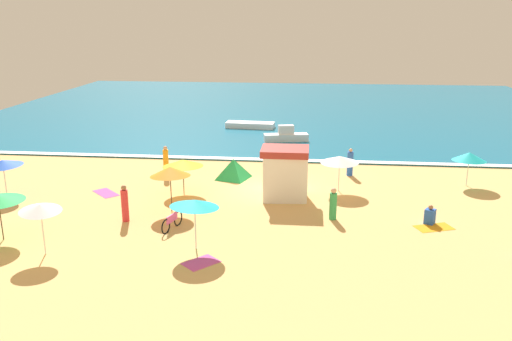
# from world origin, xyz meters

# --- Properties ---
(ground_plane) EXTENTS (60.00, 60.00, 0.00)m
(ground_plane) POSITION_xyz_m (0.00, 0.00, 0.00)
(ground_plane) COLOR #E5B26B
(ocean_water) EXTENTS (60.00, 44.00, 0.10)m
(ocean_water) POSITION_xyz_m (0.00, 28.00, 0.05)
(ocean_water) COLOR #146B93
(ocean_water) RESTS_ON ground_plane
(wave_breaker_foam) EXTENTS (57.00, 0.70, 0.01)m
(wave_breaker_foam) POSITION_xyz_m (0.00, 6.30, 0.10)
(wave_breaker_foam) COLOR white
(wave_breaker_foam) RESTS_ON ocean_water
(lifeguard_cabana) EXTENTS (2.52, 2.06, 2.82)m
(lifeguard_cabana) POSITION_xyz_m (1.21, -1.38, 1.43)
(lifeguard_cabana) COLOR white
(lifeguard_cabana) RESTS_ON ground_plane
(beach_umbrella_0) EXTENTS (2.70, 2.71, 2.41)m
(beach_umbrella_0) POSITION_xyz_m (-4.39, -3.99, 2.11)
(beach_umbrella_0) COLOR #4C3823
(beach_umbrella_0) RESTS_ON ground_plane
(beach_umbrella_1) EXTENTS (2.42, 2.42, 2.28)m
(beach_umbrella_1) POSITION_xyz_m (-8.35, -9.51, 2.05)
(beach_umbrella_1) COLOR silver
(beach_umbrella_1) RESTS_ON ground_plane
(beach_umbrella_3) EXTENTS (3.02, 3.02, 2.07)m
(beach_umbrella_3) POSITION_xyz_m (4.21, 0.18, 1.86)
(beach_umbrella_3) COLOR silver
(beach_umbrella_3) RESTS_ON ground_plane
(beach_umbrella_5) EXTENTS (2.39, 2.40, 2.05)m
(beach_umbrella_5) POSITION_xyz_m (11.73, 1.96, 1.76)
(beach_umbrella_5) COLOR silver
(beach_umbrella_5) RESTS_ON ground_plane
(beach_umbrella_6) EXTENTS (3.11, 3.11, 1.97)m
(beach_umbrella_6) POSITION_xyz_m (-4.46, -1.06, 1.74)
(beach_umbrella_6) COLOR #4C3823
(beach_umbrella_6) RESTS_ON ground_plane
(beach_umbrella_7) EXTENTS (2.81, 2.81, 2.16)m
(beach_umbrella_7) POSITION_xyz_m (-13.99, -2.76, 1.92)
(beach_umbrella_7) COLOR silver
(beach_umbrella_7) RESTS_ON ground_plane
(beach_umbrella_8) EXTENTS (2.91, 2.91, 2.31)m
(beach_umbrella_8) POSITION_xyz_m (-2.19, -8.37, 2.06)
(beach_umbrella_8) COLOR silver
(beach_umbrella_8) RESTS_ON ground_plane
(beach_tent) EXTENTS (2.36, 2.32, 1.24)m
(beach_tent) POSITION_xyz_m (-2.07, 1.96, 0.62)
(beach_tent) COLOR green
(beach_tent) RESTS_ON ground_plane
(parked_bicycle) EXTENTS (0.57, 1.76, 0.76)m
(parked_bicycle) POSITION_xyz_m (-3.76, -6.34, 0.38)
(parked_bicycle) COLOR black
(parked_bicycle) RESTS_ON ground_plane
(beachgoer_0) EXTENTS (0.51, 0.51, 1.73)m
(beachgoer_0) POSITION_xyz_m (5.04, 3.36, 0.80)
(beachgoer_0) COLOR blue
(beachgoer_0) RESTS_ON ground_plane
(beachgoer_1) EXTENTS (0.50, 0.50, 1.60)m
(beachgoer_1) POSITION_xyz_m (3.73, -4.27, 0.76)
(beachgoer_1) COLOR green
(beachgoer_1) RESTS_ON ground_plane
(beachgoer_3) EXTENTS (0.37, 0.37, 1.94)m
(beachgoer_3) POSITION_xyz_m (-6.29, 1.96, 0.92)
(beachgoer_3) COLOR orange
(beachgoer_3) RESTS_ON ground_plane
(beachgoer_4) EXTENTS (0.60, 0.60, 0.94)m
(beachgoer_4) POSITION_xyz_m (8.33, -4.39, 0.40)
(beachgoer_4) COLOR blue
(beachgoer_4) RESTS_ON ground_plane
(beachgoer_5) EXTENTS (0.52, 0.52, 1.80)m
(beachgoer_5) POSITION_xyz_m (0.22, 3.75, 0.83)
(beachgoer_5) COLOR green
(beachgoer_5) RESTS_ON ground_plane
(beachgoer_6) EXTENTS (0.40, 0.40, 1.82)m
(beachgoer_6) POSITION_xyz_m (-6.26, -5.56, 0.86)
(beachgoer_6) COLOR red
(beachgoer_6) RESTS_ON ground_plane
(beach_towel_0) EXTENTS (1.95, 1.47, 0.01)m
(beach_towel_0) POSITION_xyz_m (8.44, -4.90, 0.01)
(beach_towel_0) COLOR orange
(beach_towel_0) RESTS_ON ground_plane
(beach_towel_1) EXTENTS (1.87, 1.85, 0.01)m
(beach_towel_1) POSITION_xyz_m (-8.82, -1.59, 0.01)
(beach_towel_1) COLOR #D84CA5
(beach_towel_1) RESTS_ON ground_plane
(beach_towel_2) EXTENTS (1.63, 1.65, 0.01)m
(beach_towel_2) POSITION_xyz_m (-1.71, -9.67, 0.01)
(beach_towel_2) COLOR #D84CA5
(beach_towel_2) RESTS_ON ground_plane
(small_boat_0) EXTENTS (3.58, 1.62, 1.26)m
(small_boat_0) POSITION_xyz_m (0.62, 12.07, 0.51)
(small_boat_0) COLOR white
(small_boat_0) RESTS_ON ocean_water
(small_boat_1) EXTENTS (4.32, 1.69, 0.48)m
(small_boat_1) POSITION_xyz_m (-2.78, 16.95, 0.34)
(small_boat_1) COLOR white
(small_boat_1) RESTS_ON ocean_water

